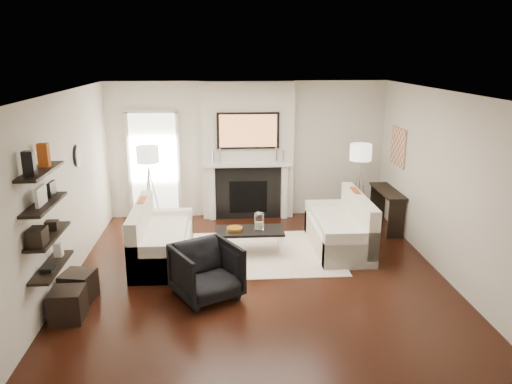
{
  "coord_description": "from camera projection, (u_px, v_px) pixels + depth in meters",
  "views": [
    {
      "loc": [
        -0.53,
        -6.78,
        3.23
      ],
      "look_at": [
        0.0,
        0.6,
        1.15
      ],
      "focal_mm": 35.0,
      "sensor_mm": 36.0,
      "label": 1
    }
  ],
  "objects": [
    {
      "name": "room_envelope",
      "position": [
        259.0,
        190.0,
        7.06
      ],
      "size": [
        6.0,
        6.0,
        6.0
      ],
      "color": "black",
      "rests_on": "ground"
    },
    {
      "name": "chimney_breast",
      "position": [
        248.0,
        151.0,
        9.82
      ],
      "size": [
        1.8,
        0.25,
        2.7
      ],
      "primitive_type": "cube",
      "color": "silver",
      "rests_on": "floor"
    },
    {
      "name": "fireplace_surround",
      "position": [
        248.0,
        193.0,
        9.91
      ],
      "size": [
        1.3,
        0.02,
        1.04
      ],
      "primitive_type": "cube",
      "color": "black",
      "rests_on": "floor"
    },
    {
      "name": "firebox",
      "position": [
        248.0,
        197.0,
        9.93
      ],
      "size": [
        0.75,
        0.02,
        0.65
      ],
      "primitive_type": "cube",
      "color": "black",
      "rests_on": "floor"
    },
    {
      "name": "mantel_pilaster_l",
      "position": [
        212.0,
        193.0,
        9.82
      ],
      "size": [
        0.12,
        0.08,
        1.1
      ],
      "primitive_type": "cube",
      "color": "white",
      "rests_on": "floor"
    },
    {
      "name": "mantel_pilaster_r",
      "position": [
        284.0,
        192.0,
        9.92
      ],
      "size": [
        0.12,
        0.08,
        1.1
      ],
      "primitive_type": "cube",
      "color": "white",
      "rests_on": "floor"
    },
    {
      "name": "mantel_shelf",
      "position": [
        248.0,
        165.0,
        9.7
      ],
      "size": [
        1.7,
        0.18,
        0.07
      ],
      "primitive_type": "cube",
      "color": "white",
      "rests_on": "chimney_breast"
    },
    {
      "name": "tv_body",
      "position": [
        248.0,
        131.0,
        9.55
      ],
      "size": [
        1.2,
        0.06,
        0.7
      ],
      "primitive_type": "cube",
      "color": "black",
      "rests_on": "chimney_breast"
    },
    {
      "name": "tv_screen",
      "position": [
        248.0,
        131.0,
        9.52
      ],
      "size": [
        1.1,
        0.0,
        0.62
      ],
      "primitive_type": "cube",
      "color": "#BF723F",
      "rests_on": "tv_body"
    },
    {
      "name": "candlestick_l_tall",
      "position": [
        220.0,
        156.0,
        9.62
      ],
      "size": [
        0.04,
        0.04,
        0.3
      ],
      "primitive_type": "cylinder",
      "color": "silver",
      "rests_on": "mantel_shelf"
    },
    {
      "name": "candlestick_l_short",
      "position": [
        213.0,
        157.0,
        9.62
      ],
      "size": [
        0.04,
        0.04,
        0.24
      ],
      "primitive_type": "cylinder",
      "color": "silver",
      "rests_on": "mantel_shelf"
    },
    {
      "name": "candlestick_r_tall",
      "position": [
        276.0,
        155.0,
        9.7
      ],
      "size": [
        0.04,
        0.04,
        0.3
      ],
      "primitive_type": "cylinder",
      "color": "silver",
      "rests_on": "mantel_shelf"
    },
    {
      "name": "candlestick_r_short",
      "position": [
        283.0,
        156.0,
        9.72
      ],
      "size": [
        0.04,
        0.04,
        0.24
      ],
      "primitive_type": "cylinder",
      "color": "silver",
      "rests_on": "mantel_shelf"
    },
    {
      "name": "hallway_panel",
      "position": [
        154.0,
        166.0,
        9.87
      ],
      "size": [
        0.9,
        0.02,
        2.1
      ],
      "primitive_type": "cube",
      "color": "white",
      "rests_on": "floor"
    },
    {
      "name": "door_trim_l",
      "position": [
        130.0,
        167.0,
        9.82
      ],
      "size": [
        0.06,
        0.06,
        2.16
      ],
      "primitive_type": "cube",
      "color": "white",
      "rests_on": "floor"
    },
    {
      "name": "door_trim_r",
      "position": [
        179.0,
        166.0,
        9.88
      ],
      "size": [
        0.06,
        0.06,
        2.16
      ],
      "primitive_type": "cube",
      "color": "white",
      "rests_on": "floor"
    },
    {
      "name": "door_trim_top",
      "position": [
        151.0,
        112.0,
        9.56
      ],
      "size": [
        1.02,
        0.06,
        0.06
      ],
      "primitive_type": "cube",
      "color": "white",
      "rests_on": "wall_back"
    },
    {
      "name": "rug",
      "position": [
        260.0,
        253.0,
        8.3
      ],
      "size": [
        2.6,
        2.0,
        0.01
      ],
      "primitive_type": "cube",
      "color": "#F1DCC5",
      "rests_on": "floor"
    },
    {
      "name": "loveseat_left_base",
      "position": [
        163.0,
        248.0,
        7.96
      ],
      "size": [
        0.85,
        1.8,
        0.42
      ],
      "primitive_type": "cube",
      "color": "white",
      "rests_on": "floor"
    },
    {
      "name": "loveseat_left_back",
      "position": [
        141.0,
        230.0,
        7.85
      ],
      "size": [
        0.18,
        1.8,
        0.8
      ],
      "primitive_type": "cube",
      "color": "white",
      "rests_on": "floor"
    },
    {
      "name": "loveseat_left_arm_n",
      "position": [
        157.0,
        264.0,
        7.16
      ],
      "size": [
        0.85,
        0.18,
        0.6
      ],
      "primitive_type": "cube",
      "color": "white",
      "rests_on": "floor"
    },
    {
      "name": "loveseat_left_arm_s",
      "position": [
        168.0,
        226.0,
        8.71
      ],
      "size": [
        0.85,
        0.18,
        0.6
      ],
      "primitive_type": "cube",
      "color": "white",
      "rests_on": "floor"
    },
    {
      "name": "loveseat_left_cushion",
      "position": [
        166.0,
        233.0,
        7.89
      ],
      "size": [
        0.63,
        1.44,
        0.1
      ],
      "primitive_type": "cube",
      "color": "white",
      "rests_on": "loveseat_left_base"
    },
    {
      "name": "pillow_left_orange",
      "position": [
        143.0,
        212.0,
        8.09
      ],
      "size": [
        0.1,
        0.42,
        0.42
      ],
      "primitive_type": "cube",
      "color": "#B34B16",
      "rests_on": "loveseat_left_cushion"
    },
    {
      "name": "pillow_left_charcoal",
      "position": [
        137.0,
        225.0,
        7.51
      ],
      "size": [
        0.1,
        0.4,
        0.4
      ],
      "primitive_type": "cube",
      "color": "black",
      "rests_on": "loveseat_left_cushion"
    },
    {
      "name": "loveseat_right_base",
      "position": [
        338.0,
        237.0,
        8.46
      ],
      "size": [
        0.85,
        1.8,
        0.42
      ],
      "primitive_type": "cube",
      "color": "white",
      "rests_on": "floor"
    },
    {
      "name": "loveseat_right_back",
      "position": [
        359.0,
        218.0,
        8.4
      ],
      "size": [
        0.18,
        1.8,
        0.8
      ],
      "primitive_type": "cube",
      "color": "white",
      "rests_on": "floor"
    },
    {
      "name": "loveseat_right_arm_n",
      "position": [
        351.0,
        250.0,
        7.66
      ],
      "size": [
        0.85,
        0.18,
        0.6
      ],
      "primitive_type": "cube",
      "color": "white",
      "rests_on": "floor"
    },
    {
      "name": "loveseat_right_arm_s",
      "position": [
        328.0,
        216.0,
        9.22
      ],
      "size": [
        0.85,
        0.18,
        0.6
      ],
      "primitive_type": "cube",
      "color": "white",
      "rests_on": "floor"
    },
    {
      "name": "loveseat_right_cushion",
      "position": [
        336.0,
        222.0,
        8.39
      ],
      "size": [
        0.63,
        1.44,
        0.1
      ],
      "primitive_type": "cube",
      "color": "white",
      "rests_on": "loveseat_right_base"
    },
    {
      "name": "pillow_right_orange",
      "position": [
        355.0,
        202.0,
        8.64
      ],
      "size": [
        0.1,
        0.42,
        0.42
      ],
      "primitive_type": "cube",
      "color": "#B34B16",
      "rests_on": "loveseat_right_cushion"
    },
    {
      "name": "pillow_right_charcoal",
      "position": [
        364.0,
        213.0,
        8.06
      ],
      "size": [
        0.1,
        0.4,
        0.4
      ],
      "primitive_type": "cube",
      "color": "black",
      "rests_on": "loveseat_right_cushion"
    },
    {
      "name": "coffee_table",
      "position": [
        250.0,
        231.0,
        8.18
      ],
      "size": [
        1.1,
        0.55,
        0.04
      ],
      "primitive_type": "cube",
      "color": "black",
      "rests_on": "floor"
    },
    {
      "name": "coffee_leg_nw",
      "position": [
        220.0,
        249.0,
        7.99
      ],
      "size": [
        0.02,
        0.02,
        0.38
      ],
      "primitive_type": "cylinder",
      "color": "silver",
      "rests_on": "floor"
    },
    {
      "name": "coffee_leg_ne",
      "position": [
        282.0,
        247.0,
        8.06
      ],
      "size": [
        0.02,
        0.02,
        0.38
      ],
      "primitive_type": "cylinder",
      "color": "silver",
      "rests_on": "floor"
    },
    {
      "name": "coffee_leg_sw",
      "position": [
        220.0,
        239.0,
        8.42
      ],
      "size": [
        0.02,
        0.02,
        0.38
      ],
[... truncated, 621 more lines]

